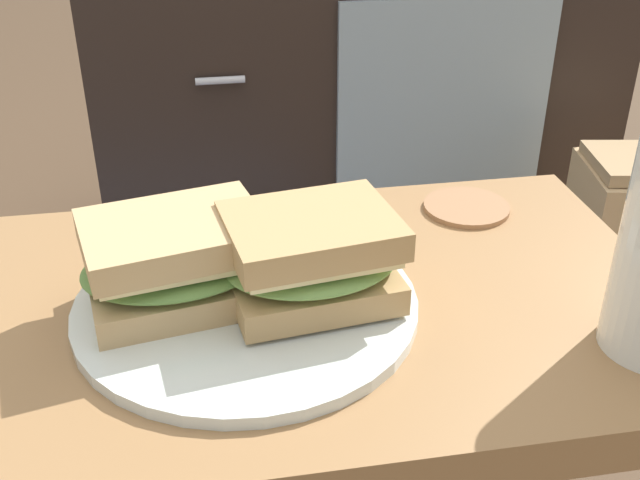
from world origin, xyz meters
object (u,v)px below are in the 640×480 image
(coaster, at_px, (466,207))
(sandwich_back, at_px, (311,257))
(plate, at_px, (246,305))
(tv_cabinet, at_px, (350,94))
(sandwich_front, at_px, (176,263))

(coaster, bearing_deg, sandwich_back, -141.32)
(plate, bearing_deg, tv_cabinet, 73.49)
(plate, xyz_separation_m, sandwich_back, (0.05, -0.01, 0.04))
(sandwich_front, relative_size, coaster, 1.91)
(tv_cabinet, bearing_deg, coaster, -94.42)
(coaster, bearing_deg, tv_cabinet, 85.58)
(sandwich_front, height_order, coaster, sandwich_front)
(plate, xyz_separation_m, coaster, (0.22, 0.13, -0.00))
(tv_cabinet, relative_size, sandwich_back, 6.76)
(tv_cabinet, bearing_deg, sandwich_front, -109.29)
(sandwich_back, bearing_deg, tv_cabinet, 76.30)
(sandwich_front, height_order, sandwich_back, sandwich_back)
(plate, height_order, sandwich_front, sandwich_front)
(plate, xyz_separation_m, sandwich_front, (-0.05, 0.01, 0.04))
(coaster, bearing_deg, sandwich_front, -155.37)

